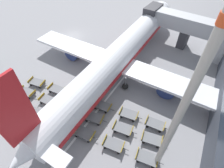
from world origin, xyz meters
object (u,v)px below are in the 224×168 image
baggage_dolly_row_mid_a_col_c (70,108)px  baggage_dolly_row_mid_b_col_d (102,106)px  baggage_dolly_row_mid_b_col_b (57,89)px  baggage_dolly_row_mid_b_col_f (155,124)px  baggage_dolly_row_near_col_e (114,144)px  baggage_dolly_row_mid_a_col_a (27,92)px  baggage_dolly_row_near_col_b (36,113)px  baggage_dolly_row_near_col_f (147,158)px  baggage_dolly_row_mid_a_col_f (152,139)px  baggage_dolly_row_mid_b_col_a (37,82)px  baggage_dolly_row_mid_a_col_e (123,129)px  baggage_dolly_row_near_col_a (13,104)px  baggage_dolly_row_mid_a_col_b (48,100)px  baggage_dolly_row_near_col_c (61,122)px  baggage_dolly_row_mid_a_col_d (94,118)px  baggage_dolly_row_mid_b_col_c (77,97)px  airplane (119,56)px  apron_light_mast (191,92)px  baggage_dolly_row_near_col_d (85,133)px  baggage_dolly_row_mid_b_col_e (129,114)px

baggage_dolly_row_mid_a_col_c → baggage_dolly_row_mid_b_col_d: size_ratio=1.00×
baggage_dolly_row_mid_b_col_b → baggage_dolly_row_mid_b_col_f: bearing=5.0°
baggage_dolly_row_near_col_e → baggage_dolly_row_mid_a_col_a: (-15.74, 1.10, 0.00)m
baggage_dolly_row_near_col_b → baggage_dolly_row_near_col_f: size_ratio=1.00×
baggage_dolly_row_mid_a_col_f → baggage_dolly_row_mid_b_col_a: same height
baggage_dolly_row_mid_b_col_d → baggage_dolly_row_mid_a_col_e: bearing=-24.4°
baggage_dolly_row_mid_a_col_f → baggage_dolly_row_mid_a_col_a: bearing=-174.9°
baggage_dolly_row_near_col_a → baggage_dolly_row_mid_a_col_a: (-0.02, 2.60, 0.00)m
baggage_dolly_row_near_col_e → baggage_dolly_row_mid_a_col_b: 11.84m
baggage_dolly_row_near_col_c → baggage_dolly_row_mid_a_col_d: size_ratio=1.00×
baggage_dolly_row_near_col_b → baggage_dolly_row_mid_a_col_e: same height
baggage_dolly_row_near_col_a → baggage_dolly_row_mid_a_col_d: size_ratio=1.00×
baggage_dolly_row_mid_a_col_d → baggage_dolly_row_mid_b_col_c: 4.63m
baggage_dolly_row_mid_a_col_f → baggage_dolly_row_near_col_e: bearing=-143.4°
baggage_dolly_row_mid_a_col_b → baggage_dolly_row_mid_b_col_d: size_ratio=1.00×
baggage_dolly_row_mid_a_col_f → baggage_dolly_row_mid_a_col_b: bearing=-174.8°
baggage_dolly_row_mid_b_col_a → baggage_dolly_row_mid_b_col_f: size_ratio=1.02×
baggage_dolly_row_mid_a_col_d → baggage_dolly_row_mid_a_col_f: bearing=5.4°
baggage_dolly_row_near_col_e → baggage_dolly_row_mid_a_col_c: (-7.94, 1.83, 0.00)m
airplane → baggage_dolly_row_near_col_b: airplane is taller
apron_light_mast → baggage_dolly_row_near_col_d: bearing=-172.8°
baggage_dolly_row_near_col_c → baggage_dolly_row_mid_a_col_a: 8.25m
baggage_dolly_row_near_col_c → baggage_dolly_row_mid_a_col_e: (7.73, 3.07, 0.00)m
airplane → baggage_dolly_row_near_col_c: bearing=-98.0°
baggage_dolly_row_near_col_a → baggage_dolly_row_mid_b_col_b: (3.65, 5.23, 0.00)m
airplane → baggage_dolly_row_near_col_f: (9.90, -12.39, -2.81)m
baggage_dolly_row_near_col_a → baggage_dolly_row_mid_a_col_c: same height
baggage_dolly_row_mid_b_col_e → baggage_dolly_row_mid_b_col_f: bearing=3.5°
baggage_dolly_row_mid_a_col_e → baggage_dolly_row_mid_b_col_c: size_ratio=1.00×
airplane → baggage_dolly_row_mid_a_col_b: 13.11m
baggage_dolly_row_near_col_c → baggage_dolly_row_near_col_b: bearing=-173.1°
baggage_dolly_row_mid_a_col_c → baggage_dolly_row_mid_b_col_a: same height
baggage_dolly_row_mid_b_col_a → baggage_dolly_row_mid_b_col_f: same height
baggage_dolly_row_mid_a_col_f → baggage_dolly_row_mid_b_col_f: size_ratio=1.02×
baggage_dolly_row_mid_a_col_f → baggage_dolly_row_mid_b_col_f: same height
baggage_dolly_row_near_col_d → baggage_dolly_row_mid_a_col_e: (3.95, 2.92, 0.00)m
baggage_dolly_row_mid_a_col_e → baggage_dolly_row_mid_a_col_c: bearing=-175.4°
baggage_dolly_row_near_col_c → baggage_dolly_row_mid_a_col_b: same height
baggage_dolly_row_near_col_a → baggage_dolly_row_mid_b_col_e: bearing=22.2°
baggage_dolly_row_mid_b_col_c → baggage_dolly_row_mid_b_col_a: bearing=-175.5°
baggage_dolly_row_mid_b_col_c → apron_light_mast: bearing=-13.7°
baggage_dolly_row_near_col_c → apron_light_mast: (12.92, 1.30, 11.69)m
baggage_dolly_row_near_col_f → apron_light_mast: size_ratio=0.15×
airplane → baggage_dolly_row_near_col_c: 13.80m
baggage_dolly_row_mid_b_col_d → baggage_dolly_row_mid_b_col_e: bearing=7.1°
baggage_dolly_row_mid_b_col_d → baggage_dolly_row_near_col_c: bearing=-125.4°
baggage_dolly_row_near_col_a → baggage_dolly_row_mid_b_col_c: 9.23m
baggage_dolly_row_mid_a_col_e → baggage_dolly_row_near_col_b: bearing=-163.1°
apron_light_mast → baggage_dolly_row_near_col_e: bearing=-172.5°
baggage_dolly_row_near_col_f → baggage_dolly_row_mid_b_col_b: (-16.19, 3.35, 0.00)m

